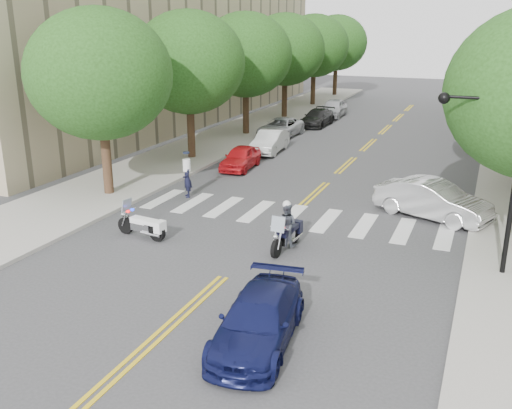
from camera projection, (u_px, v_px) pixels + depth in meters
The scene contains 19 objects.
ground at pixel (223, 277), 18.18m from camera, with size 140.00×140.00×0.00m, color #38383A.
sidewalk_left at pixel (237, 133), 40.95m from camera, with size 5.00×60.00×0.15m, color #9E9991.
tree_l_0 at pixel (100, 74), 24.95m from camera, with size 6.40×6.40×8.45m.
tree_l_1 at pixel (189, 63), 31.98m from camera, with size 6.40×6.40×8.45m.
tree_l_2 at pixel (246, 55), 39.01m from camera, with size 6.40×6.40×8.45m.
tree_l_3 at pixel (285, 50), 46.03m from camera, with size 6.40×6.40×8.45m.
tree_l_4 at pixel (314, 46), 53.06m from camera, with size 6.40×6.40×8.45m.
tree_l_5 at pixel (337, 43), 60.09m from camera, with size 6.40×6.40×8.45m.
traffic_signal_pole at pixel (501, 162), 17.28m from camera, with size 2.82×0.42×6.00m.
motorcycle_police at pixel (287, 228), 20.19m from camera, with size 0.80×2.26×1.83m.
motorcycle_parked at pixel (145, 226), 21.30m from camera, with size 2.20×0.67×1.42m.
officer_standing at pixel (187, 179), 26.22m from camera, with size 0.62×0.41×1.71m, color black.
convertible at pixel (433, 200), 23.40m from camera, with size 1.66×4.76×1.57m, color silver.
sedan_blue at pixel (258, 320), 14.30m from camera, with size 1.78×4.38×1.27m, color #0F1442.
parked_car_a at pixel (241, 158), 31.30m from camera, with size 1.48×3.67×1.25m, color red.
parked_car_b at pixel (270, 142), 35.18m from camera, with size 1.44×4.12×1.36m, color silver.
parked_car_c at pixel (280, 128), 39.84m from camera, with size 2.15×4.67×1.30m, color #B2B4BA.
parked_car_d at pixel (317, 118), 44.09m from camera, with size 1.78×4.39×1.27m, color black.
parked_car_e at pixel (333, 108), 48.17m from camera, with size 1.76×4.37×1.49m, color #AEADB3.
Camera 1 is at (7.33, -14.90, 7.81)m, focal length 40.00 mm.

